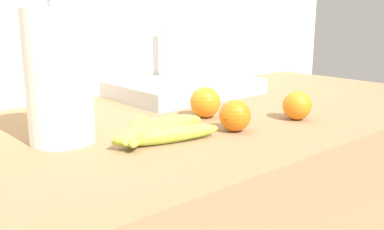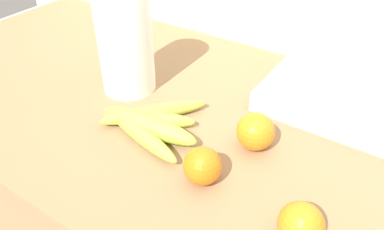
{
  "view_description": "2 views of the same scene",
  "coord_description": "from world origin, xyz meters",
  "px_view_note": "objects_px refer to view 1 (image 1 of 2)",
  "views": [
    {
      "loc": [
        -0.57,
        -0.73,
        1.09
      ],
      "look_at": [
        -0.05,
        -0.12,
        0.9
      ],
      "focal_mm": 39.95,
      "sensor_mm": 36.0,
      "label": 1
    },
    {
      "loc": [
        0.27,
        -0.54,
        1.32
      ],
      "look_at": [
        -0.01,
        -0.12,
        0.95
      ],
      "focal_mm": 35.36,
      "sensor_mm": 36.0,
      "label": 2
    }
  ],
  "objects_px": {
    "orange_back_right": "(297,105)",
    "sink_basin": "(185,87)",
    "orange_right": "(235,116)",
    "orange_center": "(205,102)",
    "banana_bunch": "(155,131)",
    "paper_towel_roll": "(59,77)"
  },
  "relations": [
    {
      "from": "orange_back_right",
      "to": "sink_basin",
      "type": "xyz_separation_m",
      "value": [
        -0.0,
        0.39,
        -0.01
      ]
    },
    {
      "from": "orange_right",
      "to": "sink_basin",
      "type": "height_order",
      "value": "sink_basin"
    },
    {
      "from": "orange_back_right",
      "to": "orange_right",
      "type": "bearing_deg",
      "value": 172.39
    },
    {
      "from": "orange_back_right",
      "to": "sink_basin",
      "type": "bearing_deg",
      "value": 90.26
    },
    {
      "from": "orange_right",
      "to": "orange_center",
      "type": "bearing_deg",
      "value": 74.92
    },
    {
      "from": "banana_bunch",
      "to": "paper_towel_roll",
      "type": "height_order",
      "value": "paper_towel_roll"
    },
    {
      "from": "orange_back_right",
      "to": "orange_right",
      "type": "height_order",
      "value": "same"
    },
    {
      "from": "orange_center",
      "to": "orange_back_right",
      "type": "distance_m",
      "value": 0.21
    },
    {
      "from": "orange_right",
      "to": "sink_basin",
      "type": "distance_m",
      "value": 0.41
    },
    {
      "from": "orange_back_right",
      "to": "paper_towel_roll",
      "type": "height_order",
      "value": "paper_towel_roll"
    },
    {
      "from": "paper_towel_roll",
      "to": "orange_center",
      "type": "bearing_deg",
      "value": -5.39
    },
    {
      "from": "orange_center",
      "to": "paper_towel_roll",
      "type": "distance_m",
      "value": 0.34
    },
    {
      "from": "paper_towel_roll",
      "to": "sink_basin",
      "type": "bearing_deg",
      "value": 24.06
    },
    {
      "from": "orange_center",
      "to": "paper_towel_roll",
      "type": "height_order",
      "value": "paper_towel_roll"
    },
    {
      "from": "banana_bunch",
      "to": "orange_center",
      "type": "relative_size",
      "value": 3.07
    },
    {
      "from": "paper_towel_roll",
      "to": "orange_back_right",
      "type": "bearing_deg",
      "value": -20.95
    },
    {
      "from": "sink_basin",
      "to": "paper_towel_roll",
      "type": "bearing_deg",
      "value": -155.94
    },
    {
      "from": "orange_back_right",
      "to": "sink_basin",
      "type": "height_order",
      "value": "sink_basin"
    },
    {
      "from": "orange_center",
      "to": "sink_basin",
      "type": "relative_size",
      "value": 0.18
    },
    {
      "from": "orange_back_right",
      "to": "paper_towel_roll",
      "type": "bearing_deg",
      "value": 159.05
    },
    {
      "from": "banana_bunch",
      "to": "orange_right",
      "type": "bearing_deg",
      "value": -19.03
    },
    {
      "from": "orange_center",
      "to": "sink_basin",
      "type": "distance_m",
      "value": 0.28
    }
  ]
}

